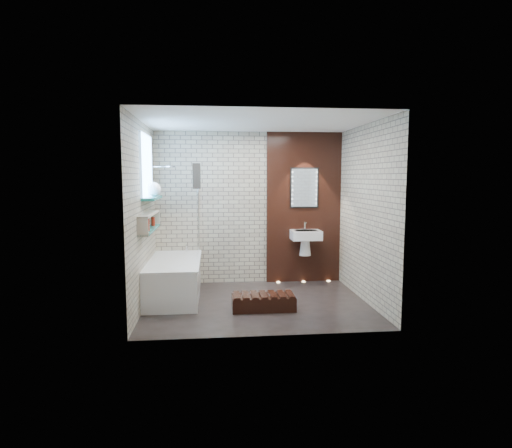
{
  "coord_description": "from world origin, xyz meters",
  "views": [
    {
      "loc": [
        -0.64,
        -6.08,
        1.84
      ],
      "look_at": [
        0.0,
        0.15,
        1.15
      ],
      "focal_mm": 30.19,
      "sensor_mm": 36.0,
      "label": 1
    }
  ],
  "objects": [
    {
      "name": "bath_screen",
      "position": [
        -0.87,
        0.89,
        1.28
      ],
      "size": [
        0.01,
        0.78,
        1.4
      ],
      "primitive_type": "cube",
      "color": "white",
      "rests_on": "bathtub"
    },
    {
      "name": "room_shell",
      "position": [
        0.0,
        0.0,
        1.3
      ],
      "size": [
        3.24,
        3.2,
        2.6
      ],
      "color": "gray",
      "rests_on": "ground"
    },
    {
      "name": "floor_uplights",
      "position": [
        0.95,
        1.2,
        0.01
      ],
      "size": [
        0.96,
        0.06,
        0.01
      ],
      "color": "#FFD899",
      "rests_on": "ground"
    },
    {
      "name": "towel",
      "position": [
        -0.87,
        0.62,
        1.85
      ],
      "size": [
        0.11,
        0.29,
        0.38
      ],
      "primitive_type": "cube",
      "color": "black",
      "rests_on": "bath_screen"
    },
    {
      "name": "ground",
      "position": [
        0.0,
        0.0,
        0.0
      ],
      "size": [
        3.2,
        3.2,
        0.0
      ],
      "primitive_type": "plane",
      "color": "black",
      "rests_on": "ground"
    },
    {
      "name": "clerestory_window",
      "position": [
        -1.57,
        0.35,
        1.9
      ],
      "size": [
        0.18,
        1.0,
        0.94
      ],
      "color": "#7FADE0",
      "rests_on": "room_shell"
    },
    {
      "name": "washbasin",
      "position": [
        0.95,
        1.07,
        0.79
      ],
      "size": [
        0.5,
        0.36,
        0.58
      ],
      "color": "white",
      "rests_on": "walnut_panel"
    },
    {
      "name": "shower_head",
      "position": [
        -1.3,
        0.95,
        2.0
      ],
      "size": [
        0.18,
        0.18,
        0.02
      ],
      "primitive_type": "cylinder",
      "color": "silver",
      "rests_on": "room_shell"
    },
    {
      "name": "walnut_step",
      "position": [
        0.06,
        -0.3,
        0.1
      ],
      "size": [
        0.87,
        0.39,
        0.19
      ],
      "primitive_type": "cube",
      "rotation": [
        0.0,
        0.0,
        -0.0
      ],
      "color": "black",
      "rests_on": "ground"
    },
    {
      "name": "niche_bottles",
      "position": [
        -1.53,
        -0.0,
        1.17
      ],
      "size": [
        0.07,
        0.77,
        0.18
      ],
      "color": "maroon",
      "rests_on": "display_niche"
    },
    {
      "name": "sill_vases",
      "position": [
        -1.5,
        0.46,
        1.65
      ],
      "size": [
        0.21,
        0.21,
        0.21
      ],
      "color": "white",
      "rests_on": "clerestory_window"
    },
    {
      "name": "display_niche",
      "position": [
        -1.53,
        0.15,
        1.2
      ],
      "size": [
        0.14,
        1.3,
        0.26
      ],
      "color": "teal",
      "rests_on": "room_shell"
    },
    {
      "name": "walnut_panel",
      "position": [
        0.95,
        1.27,
        1.3
      ],
      "size": [
        1.3,
        0.06,
        2.6
      ],
      "primitive_type": "cube",
      "color": "black",
      "rests_on": "ground"
    },
    {
      "name": "led_mirror",
      "position": [
        0.95,
        1.23,
        1.65
      ],
      "size": [
        0.5,
        0.02,
        0.7
      ],
      "color": "black",
      "rests_on": "walnut_panel"
    },
    {
      "name": "bathtub",
      "position": [
        -1.22,
        0.45,
        0.29
      ],
      "size": [
        0.79,
        1.74,
        0.7
      ],
      "color": "white",
      "rests_on": "ground"
    }
  ]
}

